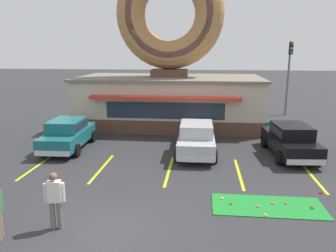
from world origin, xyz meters
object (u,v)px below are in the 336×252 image
at_px(car_black, 290,139).
at_px(car_teal, 68,133).
at_px(golf_ball, 245,208).
at_px(trash_bin, 266,129).
at_px(car_silver, 196,137).
at_px(traffic_light_pole, 289,68).
at_px(putting_flag_pin, 319,196).
at_px(pedestrian_clipboard_woman, 55,198).

distance_m(car_black, car_teal, 11.35).
xyz_separation_m(golf_ball, trash_bin, (2.39, 9.63, 0.45)).
distance_m(car_silver, traffic_light_pole, 13.37).
bearing_deg(trash_bin, car_black, -82.41).
relative_size(car_black, traffic_light_pole, 0.81).
bearing_deg(putting_flag_pin, traffic_light_pole, 80.30).
xyz_separation_m(car_teal, pedestrian_clipboard_woman, (2.84, -7.76, 0.10)).
height_order(car_black, car_silver, same).
height_order(golf_ball, car_silver, car_silver).
bearing_deg(car_silver, pedestrian_clipboard_woman, -117.12).
xyz_separation_m(car_black, traffic_light_pole, (2.39, 10.91, 2.84)).
bearing_deg(trash_bin, traffic_light_pole, 68.43).
relative_size(car_teal, trash_bin, 4.74).
xyz_separation_m(golf_ball, pedestrian_clipboard_woman, (-5.63, -1.77, 0.92)).
height_order(golf_ball, trash_bin, trash_bin).
height_order(car_teal, trash_bin, car_teal).
relative_size(golf_ball, pedestrian_clipboard_woman, 0.02).
relative_size(golf_ball, car_black, 0.01).
bearing_deg(car_teal, car_silver, -1.15).
distance_m(car_black, car_silver, 4.61).
height_order(golf_ball, putting_flag_pin, putting_flag_pin).
bearing_deg(car_black, putting_flag_pin, -94.49).
height_order(golf_ball, car_black, car_black).
bearing_deg(traffic_light_pole, car_teal, -141.55).
xyz_separation_m(putting_flag_pin, pedestrian_clipboard_woman, (-8.07, -2.12, 0.53)).
bearing_deg(golf_ball, trash_bin, 76.06).
bearing_deg(putting_flag_pin, golf_ball, -171.76).
height_order(car_black, traffic_light_pole, traffic_light_pole).
bearing_deg(car_teal, pedestrian_clipboard_woman, -69.88).
height_order(car_silver, traffic_light_pole, traffic_light_pole).
bearing_deg(car_silver, trash_bin, 42.54).
xyz_separation_m(putting_flag_pin, trash_bin, (-0.04, 9.28, 0.06)).
distance_m(putting_flag_pin, car_black, 5.67).
distance_m(golf_ball, trash_bin, 9.94).
relative_size(car_teal, traffic_light_pole, 0.80).
relative_size(car_black, pedestrian_clipboard_woman, 2.69).
bearing_deg(car_teal, golf_ball, -35.27).
height_order(car_black, car_teal, same).
relative_size(putting_flag_pin, pedestrian_clipboard_woman, 0.32).
bearing_deg(car_black, car_teal, 179.96).
bearing_deg(putting_flag_pin, car_silver, 127.10).
xyz_separation_m(golf_ball, car_silver, (-1.73, 5.86, 0.82)).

